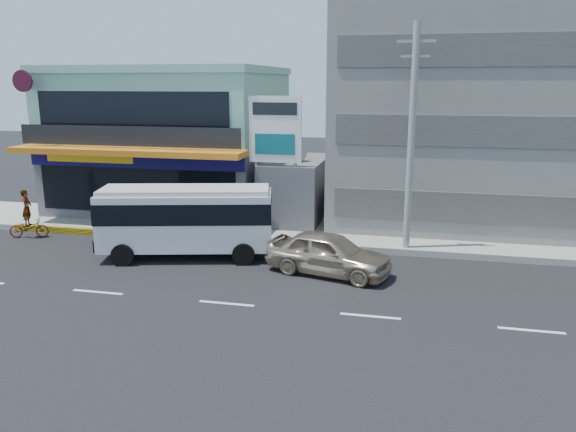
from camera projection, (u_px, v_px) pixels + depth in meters
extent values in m
plane|color=black|center=(227.00, 304.00, 19.63)|extent=(120.00, 120.00, 0.00)
cube|color=gray|center=(386.00, 237.00, 27.55)|extent=(70.00, 5.00, 0.30)
cube|color=#49494E|center=(175.00, 175.00, 34.15)|extent=(12.00, 10.00, 4.00)
cube|color=#7DB19C|center=(172.00, 109.00, 33.22)|extent=(12.00, 10.00, 4.00)
cube|color=#BE6A16|center=(126.00, 152.00, 28.15)|extent=(12.40, 1.80, 0.30)
cube|color=#0F0B4E|center=(134.00, 160.00, 28.99)|extent=(12.00, 0.12, 0.80)
cube|color=black|center=(136.00, 189.00, 29.37)|extent=(11.00, 0.06, 2.60)
cube|color=gray|center=(491.00, 92.00, 30.10)|extent=(16.00, 12.00, 14.00)
cube|color=#49494E|center=(297.00, 191.00, 30.61)|extent=(3.00, 6.00, 3.50)
cylinder|color=slate|center=(293.00, 160.00, 29.24)|extent=(1.50, 1.50, 0.15)
cylinder|color=gray|center=(256.00, 171.00, 27.92)|extent=(0.16, 0.16, 6.50)
cylinder|color=gray|center=(295.00, 172.00, 27.50)|extent=(0.16, 0.16, 6.50)
cube|color=white|center=(275.00, 130.00, 27.23)|extent=(2.60, 0.18, 3.20)
cylinder|color=#999993|center=(411.00, 143.00, 24.21)|extent=(0.30, 0.30, 10.00)
cube|color=#999993|center=(416.00, 41.00, 23.23)|extent=(1.60, 0.12, 0.12)
cube|color=#999993|center=(416.00, 56.00, 23.37)|extent=(1.20, 0.10, 0.10)
cube|color=silver|center=(186.00, 220.00, 24.48)|extent=(7.74, 4.03, 2.43)
cube|color=black|center=(186.00, 209.00, 24.37)|extent=(7.81, 4.09, 0.90)
cube|color=silver|center=(185.00, 190.00, 24.17)|extent=(7.49, 3.77, 0.21)
cylinder|color=black|center=(123.00, 255.00, 23.58)|extent=(0.99, 0.51, 0.95)
cylinder|color=black|center=(136.00, 240.00, 25.84)|extent=(0.99, 0.51, 0.95)
cylinder|color=black|center=(243.00, 254.00, 23.68)|extent=(0.99, 0.51, 0.95)
cylinder|color=black|center=(246.00, 239.00, 25.94)|extent=(0.99, 0.51, 0.95)
imported|color=beige|center=(329.00, 253.00, 22.49)|extent=(5.41, 3.25, 1.72)
imported|color=#521B0B|center=(29.00, 228.00, 27.87)|extent=(1.99, 1.23, 0.99)
imported|color=#66594C|center=(27.00, 208.00, 27.63)|extent=(0.62, 0.76, 1.81)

